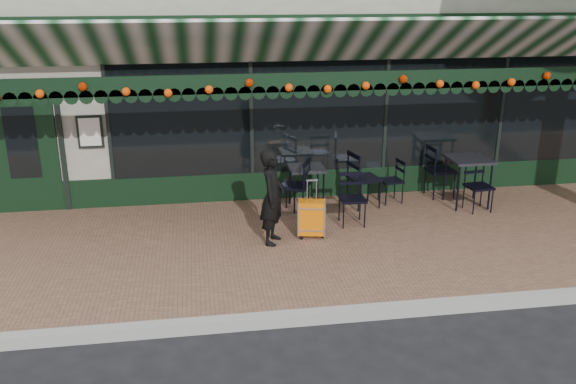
{
  "coord_description": "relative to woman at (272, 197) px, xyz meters",
  "views": [
    {
      "loc": [
        -1.95,
        -6.34,
        3.84
      ],
      "look_at": [
        -0.73,
        1.6,
        1.08
      ],
      "focal_mm": 38.0,
      "sensor_mm": 36.0,
      "label": 1
    }
  ],
  "objects": [
    {
      "name": "ground",
      "position": [
        0.9,
        -2.02,
        -0.87
      ],
      "size": [
        80.0,
        80.0,
        0.0
      ],
      "primitive_type": "plane",
      "color": "black",
      "rests_on": "ground"
    },
    {
      "name": "sidewalk",
      "position": [
        0.9,
        -0.02,
        -0.79
      ],
      "size": [
        18.0,
        4.0,
        0.15
      ],
      "primitive_type": "cube",
      "color": "brown",
      "rests_on": "ground"
    },
    {
      "name": "curb",
      "position": [
        0.9,
        -2.1,
        -0.79
      ],
      "size": [
        18.0,
        0.16,
        0.15
      ],
      "primitive_type": "cube",
      "color": "#9E9E99",
      "rests_on": "ground"
    },
    {
      "name": "restaurant_building",
      "position": [
        0.9,
        5.81,
        1.4
      ],
      "size": [
        12.0,
        9.6,
        4.5
      ],
      "color": "gray",
      "rests_on": "ground"
    },
    {
      "name": "woman",
      "position": [
        0.0,
        0.0,
        0.0
      ],
      "size": [
        0.5,
        0.61,
        1.44
      ],
      "primitive_type": "imported",
      "rotation": [
        0.0,
        0.0,
        1.22
      ],
      "color": "black",
      "rests_on": "sidewalk"
    },
    {
      "name": "suitcase",
      "position": [
        0.61,
        0.1,
        -0.41
      ],
      "size": [
        0.44,
        0.3,
        0.91
      ],
      "rotation": [
        0.0,
        0.0,
        -0.2
      ],
      "color": "orange",
      "rests_on": "sidewalk"
    },
    {
      "name": "cafe_table_a",
      "position": [
        3.56,
        1.11,
        0.05
      ],
      "size": [
        0.69,
        0.69,
        0.85
      ],
      "color": "black",
      "rests_on": "sidewalk"
    },
    {
      "name": "cafe_table_b",
      "position": [
        0.77,
        1.38,
        -0.06
      ],
      "size": [
        0.59,
        0.59,
        0.73
      ],
      "color": "black",
      "rests_on": "sidewalk"
    },
    {
      "name": "chair_a_left",
      "position": [
        2.3,
        1.46,
        -0.33
      ],
      "size": [
        0.43,
        0.43,
        0.77
      ],
      "primitive_type": null,
      "rotation": [
        0.0,
        0.0,
        -1.44
      ],
      "color": "black",
      "rests_on": "sidewalk"
    },
    {
      "name": "chair_a_right",
      "position": [
        3.28,
        1.62,
        -0.24
      ],
      "size": [
        0.5,
        0.5,
        0.96
      ],
      "primitive_type": null,
      "rotation": [
        0.0,
        0.0,
        1.62
      ],
      "color": "black",
      "rests_on": "sidewalk"
    },
    {
      "name": "chair_a_front",
      "position": [
        3.64,
        0.81,
        -0.3
      ],
      "size": [
        0.45,
        0.45,
        0.83
      ],
      "primitive_type": null,
      "rotation": [
        0.0,
        0.0,
        0.09
      ],
      "color": "black",
      "rests_on": "sidewalk"
    },
    {
      "name": "chair_b_left",
      "position": [
        0.52,
        1.15,
        -0.24
      ],
      "size": [
        0.63,
        0.63,
        0.95
      ],
      "primitive_type": null,
      "rotation": [
        0.0,
        0.0,
        -1.99
      ],
      "color": "black",
      "rests_on": "sidewalk"
    },
    {
      "name": "chair_b_right",
      "position": [
        1.76,
        1.3,
        -0.22
      ],
      "size": [
        0.6,
        0.6,
        1.0
      ],
      "primitive_type": null,
      "rotation": [
        0.0,
        0.0,
        1.8
      ],
      "color": "black",
      "rests_on": "sidewalk"
    },
    {
      "name": "chair_b_front",
      "position": [
        1.35,
        0.52,
        -0.3
      ],
      "size": [
        0.44,
        0.44,
        0.84
      ],
      "primitive_type": null,
      "rotation": [
        0.0,
        0.0,
        -0.04
      ],
      "color": "black",
      "rests_on": "sidewalk"
    }
  ]
}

